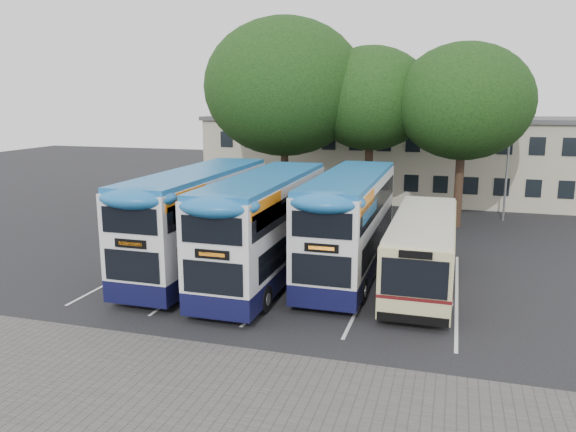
# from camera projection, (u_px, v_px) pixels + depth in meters

# --- Properties ---
(ground) EXTENTS (120.00, 120.00, 0.00)m
(ground) POSITION_uv_depth(u_px,v_px,m) (353.00, 335.00, 18.41)
(ground) COLOR black
(ground) RESTS_ON ground
(paving_strip) EXTENTS (40.00, 6.00, 0.01)m
(paving_strip) POSITION_uv_depth(u_px,v_px,m) (241.00, 403.00, 14.28)
(paving_strip) COLOR #595654
(paving_strip) RESTS_ON ground
(bay_lines) EXTENTS (14.12, 11.00, 0.01)m
(bay_lines) POSITION_uv_depth(u_px,v_px,m) (287.00, 278.00, 24.14)
(bay_lines) COLOR silver
(bay_lines) RESTS_ON ground
(depot_building) EXTENTS (32.40, 8.40, 6.20)m
(depot_building) POSITION_uv_depth(u_px,v_px,m) (416.00, 157.00, 43.06)
(depot_building) COLOR #BBAD97
(depot_building) RESTS_ON ground
(lamp_post) EXTENTS (0.25, 1.05, 9.06)m
(lamp_post) POSITION_uv_depth(u_px,v_px,m) (509.00, 140.00, 34.40)
(lamp_post) COLOR gray
(lamp_post) RESTS_ON ground
(tree_left) EXTENTS (10.17, 10.17, 12.59)m
(tree_left) POSITION_uv_depth(u_px,v_px,m) (285.00, 87.00, 35.39)
(tree_left) COLOR black
(tree_left) RESTS_ON ground
(tree_mid) EXTENTS (7.53, 7.53, 10.77)m
(tree_mid) POSITION_uv_depth(u_px,v_px,m) (371.00, 99.00, 34.71)
(tree_mid) COLOR black
(tree_mid) RESTS_ON ground
(tree_right) EXTENTS (7.92, 7.92, 10.77)m
(tree_right) POSITION_uv_depth(u_px,v_px,m) (464.00, 102.00, 32.30)
(tree_right) COLOR black
(tree_right) RESTS_ON ground
(bus_dd_left) EXTENTS (2.63, 10.83, 4.52)m
(bus_dd_left) POSITION_uv_depth(u_px,v_px,m) (199.00, 216.00, 24.75)
(bus_dd_left) COLOR #0E0F34
(bus_dd_left) RESTS_ON ground
(bus_dd_mid) EXTENTS (2.60, 10.72, 4.47)m
(bus_dd_mid) POSITION_uv_depth(u_px,v_px,m) (265.00, 224.00, 23.45)
(bus_dd_mid) COLOR #0E0F34
(bus_dd_mid) RESTS_ON ground
(bus_dd_right) EXTENTS (2.58, 10.62, 4.43)m
(bus_dd_right) POSITION_uv_depth(u_px,v_px,m) (350.00, 220.00, 24.28)
(bus_dd_right) COLOR #0E0F34
(bus_dd_right) RESTS_ON ground
(bus_single) EXTENTS (2.50, 9.84, 2.93)m
(bus_single) POSITION_uv_depth(u_px,v_px,m) (423.00, 246.00, 22.95)
(bus_single) COLOR #CDC188
(bus_single) RESTS_ON ground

